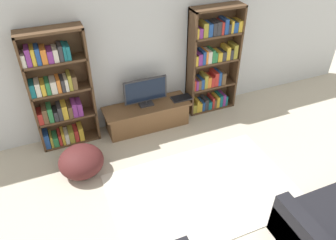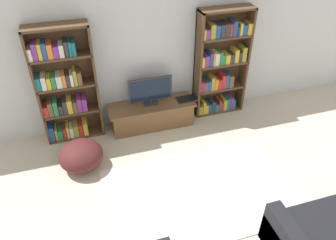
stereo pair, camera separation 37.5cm
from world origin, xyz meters
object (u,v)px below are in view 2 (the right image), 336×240
at_px(bookshelf_right, 220,64).
at_px(television, 150,90).
at_px(tv_stand, 152,115).
at_px(laptop, 187,99).
at_px(beanbag_ottoman, 81,156).
at_px(bookshelf_left, 64,88).

height_order(bookshelf_right, television, bookshelf_right).
bearing_deg(tv_stand, laptop, -2.41).
xyz_separation_m(laptop, beanbag_ottoman, (-1.92, -0.69, -0.23)).
distance_m(television, beanbag_ottoman, 1.55).
bearing_deg(bookshelf_left, bookshelf_right, -0.05).
bearing_deg(tv_stand, bookshelf_left, 174.50).
relative_size(bookshelf_left, bookshelf_right, 1.00).
bearing_deg(laptop, tv_stand, 177.59).
distance_m(tv_stand, laptop, 0.68).
height_order(bookshelf_right, tv_stand, bookshelf_right).
xyz_separation_m(tv_stand, television, (0.00, 0.03, 0.48)).
height_order(bookshelf_right, beanbag_ottoman, bookshelf_right).
bearing_deg(bookshelf_right, beanbag_ottoman, -161.85).
height_order(bookshelf_right, laptop, bookshelf_right).
bearing_deg(tv_stand, bookshelf_right, 5.64).
bearing_deg(laptop, bookshelf_left, 175.49).
height_order(tv_stand, laptop, laptop).
xyz_separation_m(bookshelf_right, television, (-1.29, -0.10, -0.24)).
distance_m(television, laptop, 0.69).
xyz_separation_m(tv_stand, beanbag_ottoman, (-1.28, -0.72, -0.00)).
bearing_deg(bookshelf_right, tv_stand, -174.36).
bearing_deg(television, beanbag_ottoman, -149.82).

